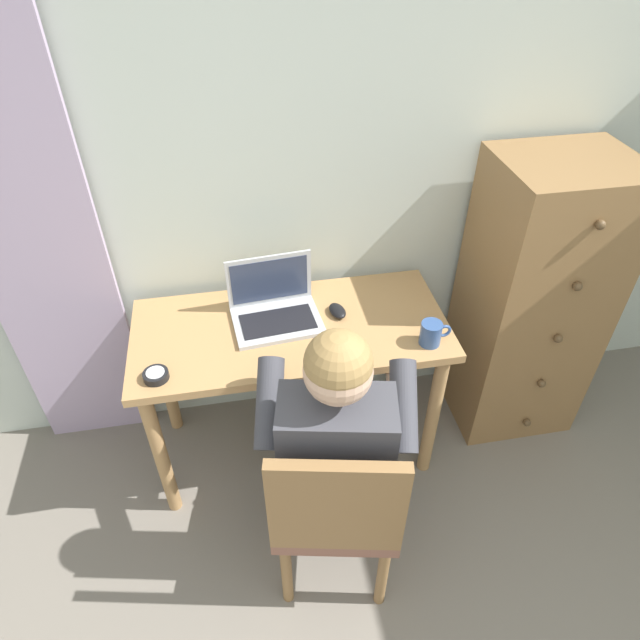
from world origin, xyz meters
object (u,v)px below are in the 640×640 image
Objects in this scene: chair at (336,507)px; computer_mouse at (337,311)px; coffee_mug at (431,333)px; dresser at (531,303)px; laptop at (275,307)px; desk_clock at (156,375)px; person_seated at (336,429)px; desk at (291,348)px.

chair reaches higher than computer_mouse.
computer_mouse is 0.83× the size of coffee_mug.
laptop is at bearing -180.00° from dresser.
desk_clock is (-1.58, -0.26, 0.10)m from dresser.
chair is 0.73× the size of person_seated.
person_seated is at bearing -151.36° from dresser.
dresser is 3.65× the size of laptop.
coffee_mug is at bearing 45.19° from chair.
person_seated reaches higher than chair.
dresser is at bearing 9.48° from desk_clock.
laptop is 0.62m from coffee_mug.
chair is at bearing -81.66° from laptop.
desk_clock is at bearing 140.94° from chair.
computer_mouse is (0.20, 0.04, 0.13)m from desk.
computer_mouse is at bearing -178.32° from dresser.
dresser is 1.12m from person_seated.
desk is 0.56m from desk_clock.
chair is 0.76m from computer_mouse.
laptop is at bearing 30.14° from desk_clock.
dresser reaches higher than person_seated.
desk is 0.57m from coffee_mug.
laptop is at bearing 98.34° from chair.
coffee_mug is (0.51, -0.19, 0.16)m from desk.
laptop is at bearing 162.04° from computer_mouse.
desk is at bearing 100.49° from person_seated.
laptop is (-0.05, 0.07, 0.17)m from desk.
chair is at bearing -144.86° from dresser.
coffee_mug is at bearing -20.58° from desk.
desk is at bearing -179.74° from computer_mouse.
laptop reaches higher than coffee_mug.
dresser reaches higher than chair.
laptop is at bearing 155.11° from coffee_mug.
coffee_mug is (0.42, 0.28, 0.13)m from person_seated.
desk is 0.48m from person_seated.
desk_clock is (-0.45, -0.26, -0.04)m from laptop.
computer_mouse is (0.11, 0.51, 0.10)m from person_seated.
desk_clock is 1.01m from coffee_mug.
desk_clock reaches higher than desk.
desk is at bearing 94.72° from chair.
coffee_mug reaches higher than computer_mouse.
laptop is 3.61× the size of computer_mouse.
computer_mouse is at bearing 12.34° from desk.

